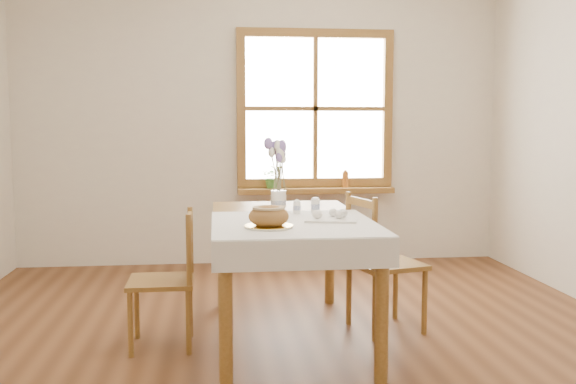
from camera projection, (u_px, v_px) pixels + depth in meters
name	position (u px, v px, depth m)	size (l,w,h in m)	color
ground	(294.00, 355.00, 3.64)	(5.00, 5.00, 0.00)	brown
room_walls	(294.00, 49.00, 3.46)	(4.60, 5.10, 2.65)	silver
window	(315.00, 109.00, 5.98)	(1.46, 0.08, 1.46)	olive
window_sill	(316.00, 190.00, 5.99)	(1.46, 0.20, 0.05)	olive
dining_table	(288.00, 231.00, 3.87)	(0.90, 1.60, 0.75)	olive
table_linen	(294.00, 224.00, 3.56)	(0.91, 0.99, 0.01)	white
chair_left	(161.00, 279.00, 3.74)	(0.38, 0.39, 0.80)	olive
chair_right	(386.00, 262.00, 4.06)	(0.41, 0.43, 0.87)	olive
bread_plate	(269.00, 227.00, 3.38)	(0.25, 0.25, 0.01)	white
bread_loaf	(269.00, 214.00, 3.37)	(0.21, 0.21, 0.12)	olive
egg_napkin	(331.00, 219.00, 3.65)	(0.29, 0.24, 0.01)	white
eggs	(331.00, 214.00, 3.64)	(0.22, 0.20, 0.05)	white
salt_shaker	(297.00, 207.00, 3.92)	(0.05, 0.05, 0.09)	white
pepper_shaker	(315.00, 205.00, 3.92)	(0.05, 0.05, 0.10)	white
flower_vase	(279.00, 200.00, 4.22)	(0.10, 0.10, 0.11)	white
lavender_bouquet	(278.00, 166.00, 4.20)	(0.18, 0.18, 0.34)	#725BA1
potted_plant	(272.00, 179.00, 5.94)	(0.19, 0.21, 0.16)	#3E7A30
amber_bottle	(345.00, 179.00, 6.01)	(0.06, 0.06, 0.16)	#A65C1E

